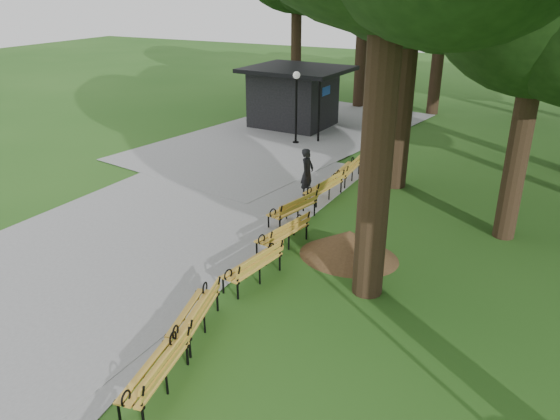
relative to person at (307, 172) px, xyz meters
The scene contains 13 objects.
ground 7.23m from the person, 83.09° to the right, with size 100.00×100.00×0.00m, color #214F16.
path 5.24m from the person, 127.22° to the right, with size 12.00×38.00×0.06m, color gray.
person is the anchor object (origin of this frame).
kiosk 9.68m from the person, 118.30° to the left, with size 4.72×4.10×2.95m, color black, non-canonical shape.
lamp_post 6.57m from the person, 118.58° to the left, with size 0.32×0.32×3.20m.
dirt_mound 4.57m from the person, 51.80° to the right, with size 2.23×2.23×0.75m, color #47301C.
bench_1 10.05m from the person, 81.23° to the right, with size 1.90×0.64×0.88m, color gold, non-canonical shape.
bench_2 8.22m from the person, 82.29° to the right, with size 1.90×0.64×0.88m, color gold, non-canonical shape.
bench_3 5.96m from the person, 78.60° to the right, with size 1.90×0.64×0.88m, color gold, non-canonical shape.
bench_4 4.03m from the person, 75.43° to the right, with size 1.90×0.64×0.88m, color gold, non-canonical shape.
bench_5 2.32m from the person, 77.05° to the right, with size 1.90×0.64×0.88m, color gold, non-canonical shape.
bench_6 0.75m from the person, ahead, with size 1.90×0.64×0.88m, color gold, non-canonical shape.
bench_7 2.10m from the person, 69.96° to the left, with size 1.90×0.64×0.88m, color gold, non-canonical shape.
Camera 1 is at (6.00, -8.50, 6.67)m, focal length 34.39 mm.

